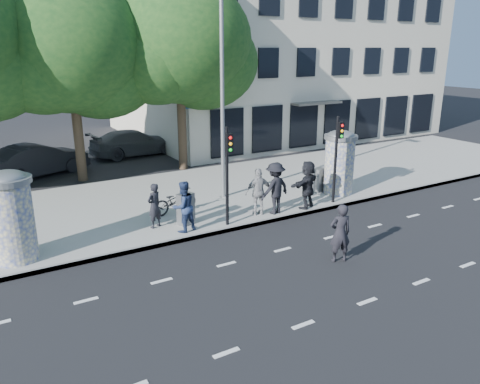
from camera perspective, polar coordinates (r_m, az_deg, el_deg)
ground at (r=13.72m, az=8.66°, el=-9.05°), size 120.00×120.00×0.00m
sidewalk at (r=19.62m, az=-5.21°, el=-0.50°), size 40.00×8.00×0.15m
curb at (r=16.34m, az=0.81°, el=-4.14°), size 40.00×0.10×0.16m
lane_dash_near at (r=12.32m, az=15.25°, el=-12.75°), size 32.00×0.12×0.01m
lane_dash_far at (r=14.72m, az=5.21°, el=-7.02°), size 32.00×0.12×0.01m
ad_column_left at (r=14.65m, az=-26.14°, el=-2.46°), size 1.36×1.36×2.65m
ad_column_right at (r=19.81m, az=12.03°, el=3.75°), size 1.36×1.36×2.65m
traffic_pole_near at (r=15.59m, az=-1.50°, el=3.12°), size 0.22×0.31×3.40m
traffic_pole_far at (r=18.35m, az=11.75°, el=4.93°), size 0.22×0.31×3.40m
street_lamp at (r=18.32m, az=-2.09°, el=13.36°), size 0.25×0.93×8.00m
tree_near_left at (r=22.56m, az=-20.10°, el=16.34°), size 6.80×6.80×8.97m
tree_center at (r=23.69m, az=-7.48°, el=17.80°), size 7.00×7.00×9.30m
building at (r=35.53m, az=3.69°, el=17.17°), size 20.30×15.85×12.00m
ped_b at (r=16.02m, az=-10.40°, el=-1.64°), size 0.67×0.57×1.55m
ped_c at (r=15.50m, az=-6.92°, el=-1.78°), size 0.96×0.82×1.72m
ped_d at (r=17.10m, az=4.31°, el=0.47°), size 1.34×0.91×1.92m
ped_e at (r=16.93m, az=2.30°, el=0.02°), size 1.12×0.78×1.74m
ped_f at (r=17.86m, az=8.22°, el=0.92°), size 1.80×1.21×1.83m
man_road at (r=13.90m, az=12.11°, el=-4.92°), size 0.74×0.59×1.77m
bicycle at (r=17.40m, az=-7.93°, el=-1.04°), size 0.91×1.88×0.94m
cabinet_left at (r=16.21m, az=-6.63°, el=-2.06°), size 0.63×0.54×1.11m
cabinet_right at (r=20.05m, az=9.51°, el=1.46°), size 0.57×0.49×1.01m
car_mid at (r=24.76m, az=-23.45°, el=3.60°), size 3.33×5.09×1.59m
car_right at (r=27.94m, az=-12.80°, el=5.90°), size 2.59×5.26×1.47m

